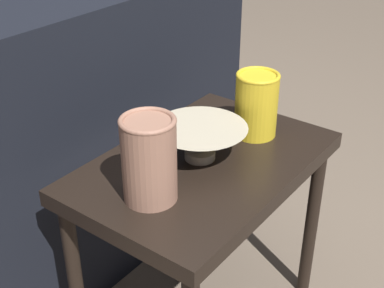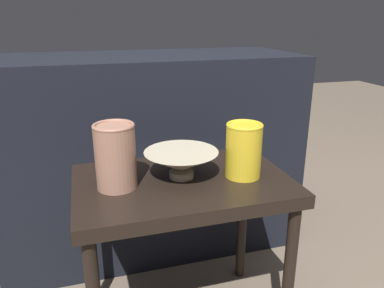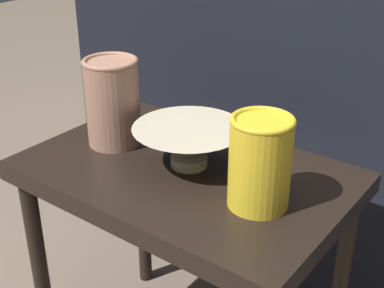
% 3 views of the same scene
% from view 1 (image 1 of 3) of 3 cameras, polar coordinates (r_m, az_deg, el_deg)
% --- Properties ---
extents(table, '(0.64, 0.42, 0.54)m').
position_cam_1_polar(table, '(1.30, 1.25, -4.39)').
color(table, black).
rests_on(table, ground_plane).
extents(couch_backdrop, '(1.24, 0.50, 0.85)m').
position_cam_1_polar(couch_backdrop, '(1.65, -14.31, 0.94)').
color(couch_backdrop, black).
rests_on(couch_backdrop, ground_plane).
extents(bowl, '(0.22, 0.22, 0.08)m').
position_cam_1_polar(bowl, '(1.24, 0.78, 0.44)').
color(bowl, '#B2A88E').
rests_on(bowl, table).
extents(vase_textured_left, '(0.12, 0.12, 0.19)m').
position_cam_1_polar(vase_textured_left, '(1.08, -4.56, -1.54)').
color(vase_textured_left, '#996B56').
rests_on(vase_textured_left, table).
extents(vase_colorful_right, '(0.11, 0.11, 0.16)m').
position_cam_1_polar(vase_colorful_right, '(1.34, 6.88, 4.31)').
color(vase_colorful_right, gold).
rests_on(vase_colorful_right, table).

